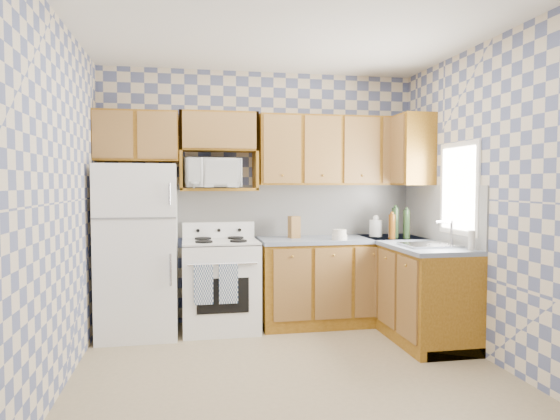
{
  "coord_description": "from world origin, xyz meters",
  "views": [
    {
      "loc": [
        -0.8,
        -3.79,
        1.49
      ],
      "look_at": [
        0.05,
        0.75,
        1.25
      ],
      "focal_mm": 32.0,
      "sensor_mm": 36.0,
      "label": 1
    }
  ],
  "objects_px": {
    "refrigerator": "(138,250)",
    "stove_body": "(221,286)",
    "microwave": "(211,173)",
    "electric_kettle": "(376,228)"
  },
  "relations": [
    {
      "from": "refrigerator",
      "to": "stove_body",
      "type": "bearing_deg",
      "value": 1.78
    },
    {
      "from": "stove_body",
      "to": "microwave",
      "type": "relative_size",
      "value": 1.64
    },
    {
      "from": "refrigerator",
      "to": "stove_body",
      "type": "height_order",
      "value": "refrigerator"
    },
    {
      "from": "stove_body",
      "to": "microwave",
      "type": "distance_m",
      "value": 1.16
    },
    {
      "from": "refrigerator",
      "to": "microwave",
      "type": "distance_m",
      "value": 1.06
    },
    {
      "from": "refrigerator",
      "to": "microwave",
      "type": "relative_size",
      "value": 3.05
    },
    {
      "from": "refrigerator",
      "to": "microwave",
      "type": "height_order",
      "value": "microwave"
    },
    {
      "from": "microwave",
      "to": "stove_body",
      "type": "bearing_deg",
      "value": -66.79
    },
    {
      "from": "refrigerator",
      "to": "electric_kettle",
      "type": "bearing_deg",
      "value": 2.04
    },
    {
      "from": "electric_kettle",
      "to": "microwave",
      "type": "bearing_deg",
      "value": 178.42
    }
  ]
}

